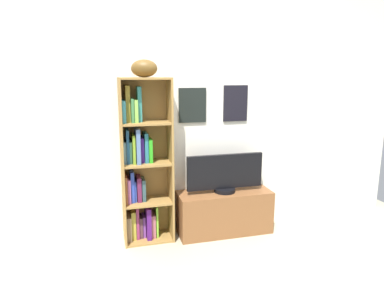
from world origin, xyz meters
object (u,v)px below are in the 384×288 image
tv_stand (224,212)px  bookshelf (142,168)px  television (225,174)px  football (144,68)px

tv_stand → bookshelf: bearing=175.2°
television → bookshelf: bearing=175.3°
bookshelf → television: (0.84, -0.07, -0.10)m
bookshelf → football: size_ratio=6.61×
tv_stand → football: bearing=177.3°
football → television: bearing=-2.6°
bookshelf → tv_stand: size_ratio=1.65×
bookshelf → football: football is taller
tv_stand → television: 0.42m
bookshelf → tv_stand: bookshelf is taller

